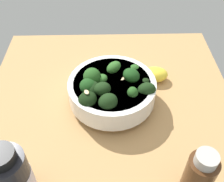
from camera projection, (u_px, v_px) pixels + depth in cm
name	position (u px, v px, depth cm)	size (l,w,h in cm)	color
ground_plane	(110.00, 109.00, 70.29)	(64.90, 64.90, 3.90)	tan
bowl_of_broccoli	(112.00, 90.00, 65.86)	(21.65, 21.59, 10.92)	white
lemon_wedge	(155.00, 75.00, 74.19)	(7.36, 5.09, 3.86)	yellow
bottle_tall	(13.00, 179.00, 46.90)	(7.14, 7.14, 15.29)	black
bottle_short	(199.00, 175.00, 48.71)	(5.49, 5.49, 12.29)	#472814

